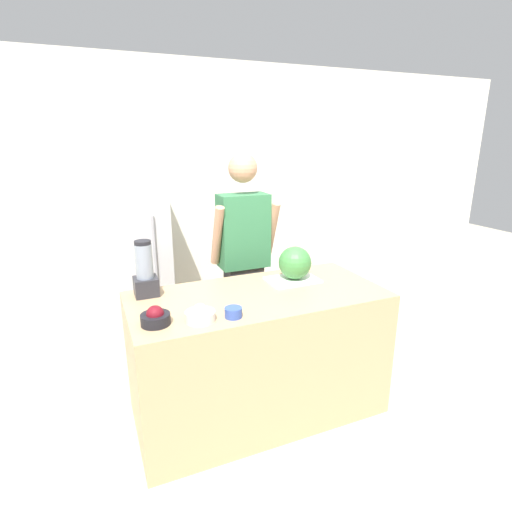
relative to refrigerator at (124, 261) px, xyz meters
The scene contains 11 objects.
ground_plane 2.04m from the refrigerator, 66.92° to the right, with size 14.00×14.00×0.00m, color beige.
wall_back 0.96m from the refrigerator, 28.79° to the left, with size 8.00×0.06×2.60m.
counter_island 1.56m from the refrigerator, 61.05° to the right, with size 1.68×0.79×0.89m.
refrigerator is the anchor object (origin of this frame).
person 1.09m from the refrigerator, 33.67° to the right, with size 0.54×0.28×1.77m.
cutting_board 1.59m from the refrigerator, 48.34° to the right, with size 0.36×0.25×0.01m.
watermelon 1.61m from the refrigerator, 47.72° to the right, with size 0.24×0.24×0.24m.
bowl_cherries 1.52m from the refrigerator, 88.77° to the right, with size 0.16×0.16×0.11m.
bowl_cream 1.59m from the refrigerator, 80.20° to the right, with size 0.17×0.17×0.10m.
bowl_small_blue 1.66m from the refrigerator, 73.94° to the right, with size 0.10×0.10×0.06m.
blender 1.08m from the refrigerator, 87.25° to the right, with size 0.15×0.15×0.37m.
Camera 1 is at (-0.97, -1.85, 1.88)m, focal length 28.00 mm.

